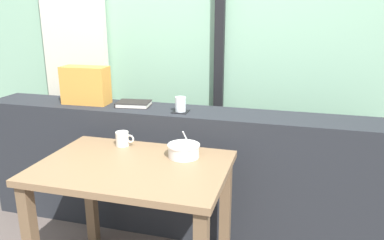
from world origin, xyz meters
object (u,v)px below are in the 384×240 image
(ceramic_mug, at_px, (123,139))
(coaster_square, at_px, (181,112))
(soup_bowl, at_px, (184,151))
(juice_glass, at_px, (180,105))
(breakfast_table, at_px, (134,186))
(closed_book, at_px, (134,104))
(throw_pillow, at_px, (86,85))

(ceramic_mug, bearing_deg, coaster_square, 51.98)
(soup_bowl, relative_size, ceramic_mug, 1.56)
(juice_glass, height_order, soup_bowl, juice_glass)
(breakfast_table, bearing_deg, soup_bowl, 37.06)
(closed_book, bearing_deg, ceramic_mug, -75.64)
(coaster_square, distance_m, throw_pillow, 0.71)
(coaster_square, height_order, throw_pillow, throw_pillow)
(throw_pillow, height_order, ceramic_mug, throw_pillow)
(throw_pillow, distance_m, soup_bowl, 0.98)
(soup_bowl, distance_m, ceramic_mug, 0.40)
(breakfast_table, bearing_deg, coaster_square, 81.45)
(coaster_square, height_order, soup_bowl, soup_bowl)
(soup_bowl, bearing_deg, breakfast_table, -142.94)
(juice_glass, xyz_separation_m, throw_pillow, (-0.70, 0.05, 0.08))
(closed_book, relative_size, soup_bowl, 1.37)
(ceramic_mug, bearing_deg, soup_bowl, -10.21)
(juice_glass, bearing_deg, ceramic_mug, -128.02)
(juice_glass, relative_size, throw_pillow, 0.29)
(juice_glass, bearing_deg, closed_book, 169.25)
(soup_bowl, bearing_deg, ceramic_mug, 169.79)
(juice_glass, xyz_separation_m, soup_bowl, (0.14, -0.40, -0.15))
(coaster_square, bearing_deg, soup_bowl, -70.54)
(breakfast_table, distance_m, juice_glass, 0.65)
(breakfast_table, height_order, juice_glass, juice_glass)
(breakfast_table, relative_size, throw_pillow, 3.08)
(coaster_square, relative_size, throw_pillow, 0.31)
(coaster_square, height_order, closed_book, closed_book)
(juice_glass, bearing_deg, coaster_square, 0.00)
(closed_book, xyz_separation_m, ceramic_mug, (0.10, -0.39, -0.11))
(throw_pillow, xyz_separation_m, soup_bowl, (0.84, -0.44, -0.23))
(juice_glass, distance_m, closed_book, 0.36)
(closed_book, distance_m, throw_pillow, 0.36)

